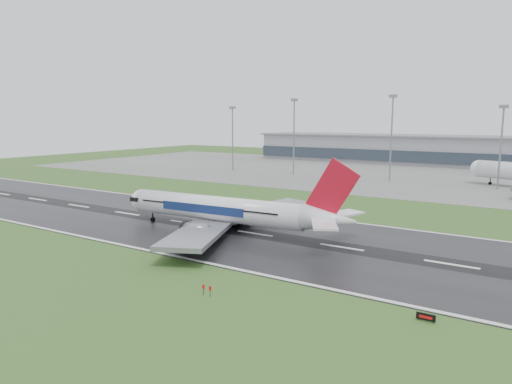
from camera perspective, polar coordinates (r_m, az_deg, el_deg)
The scene contains 10 objects.
ground at distance 91.40m, azimuth 10.56°, elevation -6.80°, with size 520.00×520.00×0.00m, color #2E531E.
runway at distance 91.39m, azimuth 10.56°, elevation -6.77°, with size 400.00×45.00×0.10m, color black.
apron at distance 210.80m, azimuth 23.41°, elevation 1.58°, with size 400.00×130.00×0.08m, color slate.
terminal at distance 269.34m, azimuth 25.57°, elevation 4.51°, with size 240.00×36.00×15.00m, color gray.
main_airliner at distance 100.16m, azimuth -3.22°, elevation -0.36°, with size 55.98×53.32×16.53m, color white, non-canonical shape.
runway_sign at distance 62.31m, azimuth 20.33°, elevation -14.39°, with size 2.30×0.26×1.04m, color black, non-canonical shape.
floodmast_0 at distance 223.19m, azimuth -2.92°, elevation 6.48°, with size 0.64×0.64×29.46m, color gray.
floodmast_1 at distance 205.67m, azimuth 4.72°, elevation 6.65°, with size 0.64×0.64×32.39m, color gray.
floodmast_2 at distance 189.45m, azimuth 16.43°, elevation 6.18°, with size 0.64×0.64×32.86m, color gray.
floodmast_3 at distance 182.69m, azimuth 28.07°, elevation 4.69°, with size 0.64×0.64×28.36m, color gray.
Camera 1 is at (32.34, -81.84, 24.72)m, focal length 32.24 mm.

